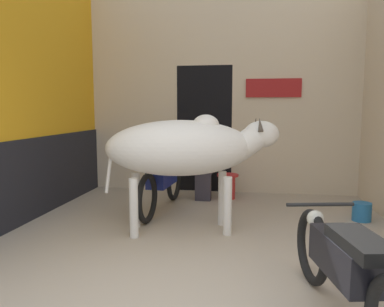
{
  "coord_description": "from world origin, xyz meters",
  "views": [
    {
      "loc": [
        0.61,
        -2.35,
        1.59
      ],
      "look_at": [
        -0.12,
        2.11,
        1.04
      ],
      "focal_mm": 35.0,
      "sensor_mm": 36.0,
      "label": 1
    }
  ],
  "objects_px": {
    "motorcycle_near": "(346,266)",
    "plastic_stool": "(228,186)",
    "motorcycle_far": "(162,181)",
    "shopkeeper_seated": "(204,162)",
    "bucket": "(362,212)",
    "cow": "(186,148)"
  },
  "relations": [
    {
      "from": "shopkeeper_seated",
      "to": "plastic_stool",
      "type": "distance_m",
      "value": 0.59
    },
    {
      "from": "cow",
      "to": "plastic_stool",
      "type": "bearing_deg",
      "value": 77.27
    },
    {
      "from": "motorcycle_near",
      "to": "motorcycle_far",
      "type": "bearing_deg",
      "value": 126.19
    },
    {
      "from": "shopkeeper_seated",
      "to": "plastic_stool",
      "type": "xyz_separation_m",
      "value": [
        0.41,
        0.08,
        -0.42
      ]
    },
    {
      "from": "shopkeeper_seated",
      "to": "bucket",
      "type": "xyz_separation_m",
      "value": [
        2.38,
        -0.93,
        -0.52
      ]
    },
    {
      "from": "cow",
      "to": "motorcycle_near",
      "type": "xyz_separation_m",
      "value": [
        1.52,
        -1.93,
        -0.63
      ]
    },
    {
      "from": "shopkeeper_seated",
      "to": "motorcycle_near",
      "type": "bearing_deg",
      "value": -67.57
    },
    {
      "from": "motorcycle_near",
      "to": "shopkeeper_seated",
      "type": "distance_m",
      "value": 3.98
    },
    {
      "from": "shopkeeper_seated",
      "to": "bucket",
      "type": "bearing_deg",
      "value": -21.28
    },
    {
      "from": "cow",
      "to": "plastic_stool",
      "type": "height_order",
      "value": "cow"
    },
    {
      "from": "motorcycle_far",
      "to": "shopkeeper_seated",
      "type": "xyz_separation_m",
      "value": [
        0.55,
        0.85,
        0.19
      ]
    },
    {
      "from": "plastic_stool",
      "to": "cow",
      "type": "bearing_deg",
      "value": -102.73
    },
    {
      "from": "motorcycle_near",
      "to": "motorcycle_far",
      "type": "relative_size",
      "value": 0.98
    },
    {
      "from": "plastic_stool",
      "to": "motorcycle_far",
      "type": "bearing_deg",
      "value": -135.8
    },
    {
      "from": "motorcycle_near",
      "to": "bucket",
      "type": "bearing_deg",
      "value": 72.56
    },
    {
      "from": "motorcycle_near",
      "to": "plastic_stool",
      "type": "distance_m",
      "value": 3.92
    },
    {
      "from": "bucket",
      "to": "motorcycle_far",
      "type": "bearing_deg",
      "value": 178.57
    },
    {
      "from": "motorcycle_far",
      "to": "shopkeeper_seated",
      "type": "distance_m",
      "value": 1.03
    },
    {
      "from": "plastic_stool",
      "to": "bucket",
      "type": "distance_m",
      "value": 2.21
    },
    {
      "from": "cow",
      "to": "motorcycle_near",
      "type": "bearing_deg",
      "value": -51.76
    },
    {
      "from": "cow",
      "to": "plastic_stool",
      "type": "xyz_separation_m",
      "value": [
        0.41,
        1.82,
        -0.85
      ]
    },
    {
      "from": "cow",
      "to": "motorcycle_near",
      "type": "relative_size",
      "value": 1.14
    }
  ]
}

